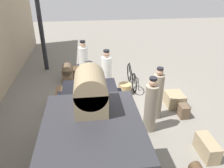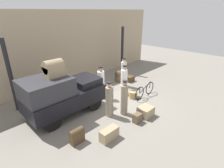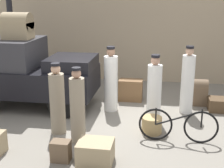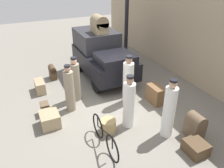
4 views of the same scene
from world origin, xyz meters
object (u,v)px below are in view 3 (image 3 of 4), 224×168
porter_carrying_trunk (188,82)px  porter_standing_middle (77,108)px  conductor_in_dark_uniform (154,92)px  porter_lifting_near_truck (111,82)px  truck (27,70)px  trunk_barrel_dark (199,91)px  wicker_basket (152,125)px  trunk_wicker_pale (96,152)px  trunk_on_truck_roof (17,26)px  trunk_umber_medium (131,90)px  bicycle (178,125)px  suitcase_black_upright (219,105)px  porter_with_bicycle (57,101)px  suitcase_tan_flat (61,151)px

porter_carrying_trunk → porter_standing_middle: bearing=-138.4°
conductor_in_dark_uniform → porter_standing_middle: bearing=-139.2°
porter_lifting_near_truck → porter_standing_middle: porter_lifting_near_truck is taller
truck → trunk_barrel_dark: (4.80, 0.84, -0.64)m
porter_carrying_trunk → wicker_basket: bearing=-120.6°
trunk_wicker_pale → trunk_on_truck_roof: bearing=134.1°
porter_carrying_trunk → porter_lifting_near_truck: bearing=-175.3°
porter_standing_middle → trunk_umber_medium: size_ratio=2.36×
porter_standing_middle → conductor_in_dark_uniform: bearing=40.8°
porter_lifting_near_truck → conductor_in_dark_uniform: porter_lifting_near_truck is taller
porter_lifting_near_truck → trunk_on_truck_roof: bearing=179.6°
trunk_umber_medium → trunk_wicker_pale: size_ratio=1.06×
truck → bicycle: bearing=-22.0°
trunk_umber_medium → suitcase_black_upright: size_ratio=1.22×
conductor_in_dark_uniform → trunk_barrel_dark: (1.24, 1.47, -0.40)m
truck → trunk_wicker_pale: (2.55, -2.81, -0.81)m
conductor_in_dark_uniform → trunk_wicker_pale: 2.47m
porter_standing_middle → trunk_wicker_pale: size_ratio=2.49×
bicycle → trunk_umber_medium: bearing=116.9°
truck → trunk_wicker_pale: size_ratio=5.28×
porter_standing_middle → porter_with_bicycle: bearing=147.2°
bicycle → wicker_basket: (-0.57, 0.36, -0.18)m
truck → trunk_barrel_dark: bearing=9.9°
porter_standing_middle → porter_with_bicycle: 0.68m
wicker_basket → trunk_barrel_dark: (1.25, 2.14, 0.20)m
truck → porter_lifting_near_truck: bearing=-0.4°
trunk_umber_medium → suitcase_black_upright: 2.53m
bicycle → trunk_on_truck_roof: 4.97m
porter_with_bicycle → trunk_wicker_pale: (1.13, -1.19, -0.54)m
wicker_basket → porter_lifting_near_truck: size_ratio=0.26×
trunk_on_truck_roof → conductor_in_dark_uniform: bearing=-9.7°
truck → bicycle: size_ratio=2.07×
suitcase_tan_flat → trunk_umber_medium: size_ratio=0.58×
bicycle → suitcase_black_upright: bicycle is taller
trunk_umber_medium → porter_carrying_trunk: bearing=-24.7°
suitcase_black_upright → trunk_on_truck_roof: 5.89m
porter_standing_middle → truck: bearing=134.9°
wicker_basket → trunk_umber_medium: bearing=108.2°
suitcase_tan_flat → trunk_barrel_dark: 4.70m
suitcase_tan_flat → trunk_barrel_dark: size_ratio=0.55×
trunk_on_truck_roof → truck: bearing=-0.0°
porter_lifting_near_truck → porter_carrying_trunk: porter_carrying_trunk is taller
porter_carrying_trunk → suitcase_tan_flat: porter_carrying_trunk is taller
bicycle → trunk_barrel_dark: (0.68, 2.50, 0.01)m
bicycle → trunk_barrel_dark: bicycle is taller
truck → conductor_in_dark_uniform: truck is taller
porter_with_bicycle → bicycle: bearing=-0.8°
porter_carrying_trunk → trunk_on_truck_roof: bearing=-178.1°
wicker_basket → porter_with_bicycle: 2.22m
wicker_basket → trunk_on_truck_roof: bearing=160.7°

